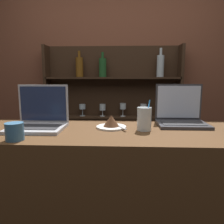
% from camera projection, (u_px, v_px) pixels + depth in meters
% --- Properties ---
extents(bar_counter, '(1.92, 0.56, 1.08)m').
position_uv_depth(bar_counter, '(115.00, 219.00, 1.30)').
color(bar_counter, '#4C3019').
rests_on(bar_counter, ground_plane).
extents(back_wall, '(7.00, 0.06, 2.70)m').
position_uv_depth(back_wall, '(119.00, 79.00, 2.46)').
color(back_wall, brown).
rests_on(back_wall, ground_plane).
extents(back_shelf, '(1.46, 0.18, 1.71)m').
position_uv_depth(back_shelf, '(113.00, 119.00, 2.45)').
color(back_shelf, '#332114').
rests_on(back_shelf, ground_plane).
extents(laptop_near, '(0.30, 0.25, 0.25)m').
position_uv_depth(laptop_near, '(39.00, 119.00, 1.27)').
color(laptop_near, '#ADADB2').
rests_on(laptop_near, bar_counter).
extents(laptop_far, '(0.30, 0.23, 0.25)m').
position_uv_depth(laptop_far, '(181.00, 116.00, 1.37)').
color(laptop_far, '#333338').
rests_on(laptop_far, bar_counter).
extents(cake_plate, '(0.18, 0.18, 0.07)m').
position_uv_depth(cake_plate, '(111.00, 123.00, 1.27)').
color(cake_plate, white).
rests_on(cake_plate, bar_counter).
extents(water_glass, '(0.08, 0.08, 0.17)m').
position_uv_depth(water_glass, '(144.00, 119.00, 1.21)').
color(water_glass, silver).
rests_on(water_glass, bar_counter).
extents(coffee_cup, '(0.08, 0.08, 0.08)m').
position_uv_depth(coffee_cup, '(14.00, 132.00, 1.02)').
color(coffee_cup, '#38668C').
rests_on(coffee_cup, bar_counter).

